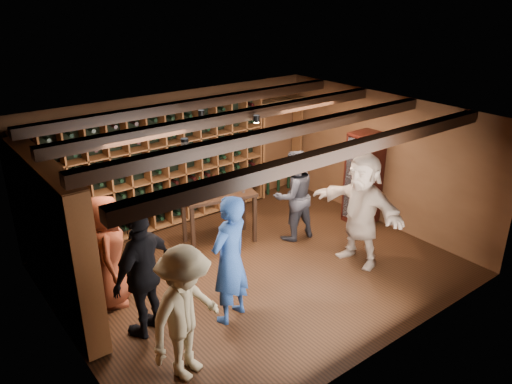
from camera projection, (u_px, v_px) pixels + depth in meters
ground at (257, 269)px, 8.15m from camera, size 6.00×6.00×0.00m
room_shell at (255, 124)px, 7.25m from camera, size 6.00×6.00×6.00m
wine_rack_back at (156, 171)px, 9.11m from camera, size 4.65×0.30×2.20m
wine_rack_left at (53, 238)px, 6.72m from camera, size 0.30×2.65×2.20m
crate_shelf at (280, 123)px, 10.59m from camera, size 1.20×0.32×2.07m
display_cabinet at (363, 180)px, 9.49m from camera, size 0.55×0.50×1.75m
man_blue_shirt at (230, 260)px, 6.63m from camera, size 0.77×0.62×1.84m
man_grey_suit at (294, 196)px, 8.85m from camera, size 0.88×0.73×1.66m
guest_red_floral at (107, 252)px, 7.00m from camera, size 0.80×0.96×1.67m
guest_woman_black at (143, 273)px, 6.38m from camera, size 1.14×0.83×1.80m
guest_khaki at (186, 314)px, 5.67m from camera, size 1.25×0.98×1.70m
guest_beige at (361, 209)px, 8.03m from camera, size 0.67×1.79×1.90m
tasting_table at (219, 200)px, 8.70m from camera, size 1.36×0.90×1.22m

